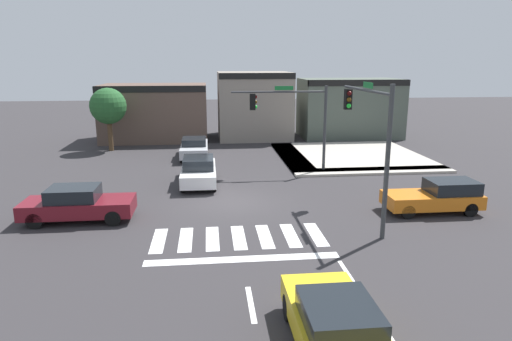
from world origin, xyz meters
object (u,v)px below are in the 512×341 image
(car_yellow, at_px, (335,324))
(car_silver, at_px, (194,148))
(car_orange, at_px, (437,196))
(car_maroon, at_px, (78,204))
(roadside_tree, at_px, (108,106))
(traffic_signal_southeast, at_px, (368,124))
(traffic_signal_northeast, at_px, (291,112))
(car_white, at_px, (199,171))

(car_yellow, xyz_separation_m, car_silver, (-3.83, 22.63, -0.02))
(car_orange, bearing_deg, car_maroon, -1.78)
(roadside_tree, bearing_deg, traffic_signal_southeast, -50.39)
(car_maroon, distance_m, car_orange, 15.90)
(traffic_signal_northeast, relative_size, car_maroon, 1.25)
(roadside_tree, bearing_deg, car_white, -56.58)
(traffic_signal_northeast, xyz_separation_m, car_yellow, (-2.13, -17.57, -2.98))
(car_maroon, distance_m, roadside_tree, 16.17)
(car_orange, bearing_deg, car_silver, -49.29)
(car_white, xyz_separation_m, car_silver, (-0.42, 7.09, -0.03))
(car_white, height_order, car_silver, car_white)
(traffic_signal_southeast, distance_m, car_silver, 16.04)
(car_white, xyz_separation_m, car_orange, (10.84, -6.00, -0.02))
(car_yellow, xyz_separation_m, car_maroon, (-8.46, 10.03, 0.00))
(car_yellow, distance_m, car_maroon, 13.12)
(traffic_signal_northeast, xyz_separation_m, car_maroon, (-10.59, -7.54, -2.98))
(car_silver, bearing_deg, roadside_tree, -117.00)
(traffic_signal_northeast, bearing_deg, car_yellow, 83.09)
(traffic_signal_southeast, xyz_separation_m, roadside_tree, (-14.03, 16.95, -0.77))
(traffic_signal_northeast, distance_m, car_yellow, 17.95)
(car_white, distance_m, roadside_tree, 12.67)
(car_yellow, distance_m, car_silver, 22.95)
(car_white, relative_size, car_orange, 1.11)
(car_orange, bearing_deg, car_white, -28.99)
(traffic_signal_northeast, bearing_deg, traffic_signal_southeast, 100.89)
(traffic_signal_southeast, bearing_deg, car_yellow, 157.01)
(traffic_signal_southeast, relative_size, car_orange, 1.39)
(car_maroon, bearing_deg, car_silver, -110.17)
(car_white, height_order, car_maroon, car_white)
(car_maroon, bearing_deg, car_yellow, 130.15)
(traffic_signal_northeast, distance_m, car_silver, 8.38)
(car_silver, distance_m, car_maroon, 13.42)
(car_orange, bearing_deg, traffic_signal_northeast, -56.59)
(traffic_signal_northeast, xyz_separation_m, car_white, (-5.54, -2.03, -2.97))
(traffic_signal_northeast, relative_size, car_silver, 1.24)
(traffic_signal_southeast, distance_m, roadside_tree, 22.02)
(car_maroon, bearing_deg, car_orange, 178.22)
(traffic_signal_southeast, distance_m, car_orange, 5.02)
(traffic_signal_southeast, relative_size, car_yellow, 1.40)
(car_silver, bearing_deg, car_white, 3.42)
(traffic_signal_southeast, distance_m, car_white, 10.34)
(car_silver, height_order, car_maroon, car_maroon)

